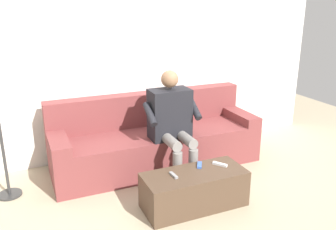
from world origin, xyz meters
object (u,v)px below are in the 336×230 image
(person_solo_seated, at_px, (172,119))
(remote_gray, at_px, (174,175))
(remote_blue, at_px, (200,165))
(remote_white, at_px, (220,164))
(couch, at_px, (155,141))
(coffee_table, at_px, (194,189))

(person_solo_seated, distance_m, remote_gray, 0.75)
(remote_blue, bearing_deg, remote_gray, -44.08)
(remote_white, bearing_deg, remote_blue, 35.56)
(person_solo_seated, relative_size, remote_blue, 9.24)
(person_solo_seated, bearing_deg, remote_blue, 96.12)
(couch, relative_size, remote_white, 16.36)
(couch, distance_m, remote_gray, 1.02)
(remote_blue, xyz_separation_m, remote_gray, (0.32, 0.09, 0.00))
(person_solo_seated, xyz_separation_m, remote_blue, (-0.06, 0.54, -0.32))
(remote_gray, bearing_deg, couch, -16.14)
(remote_white, bearing_deg, coffee_table, 63.50)
(couch, bearing_deg, remote_white, 107.28)
(coffee_table, distance_m, remote_blue, 0.24)
(remote_white, bearing_deg, person_solo_seated, -12.44)
(coffee_table, bearing_deg, person_solo_seated, -94.78)
(coffee_table, bearing_deg, remote_blue, -134.97)
(couch, bearing_deg, coffee_table, 90.00)
(couch, height_order, remote_gray, couch)
(remote_blue, relative_size, remote_gray, 1.04)
(remote_white, bearing_deg, couch, -17.43)
(couch, xyz_separation_m, remote_gray, (0.21, 1.00, 0.06))
(coffee_table, relative_size, person_solo_seated, 0.82)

